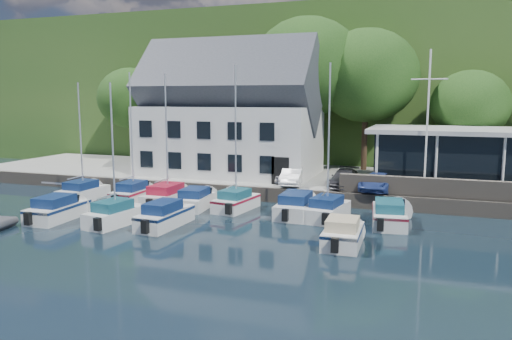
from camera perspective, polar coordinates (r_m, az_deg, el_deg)
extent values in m
plane|color=black|center=(24.28, -2.27, -9.06)|extent=(180.00, 180.00, 0.00)
cube|color=gray|center=(40.53, 6.82, -1.32)|extent=(60.00, 13.00, 1.00)
cube|color=#635A4F|center=(34.31, 4.47, -3.05)|extent=(60.00, 0.30, 1.00)
cube|color=#294F1D|center=(83.98, 13.56, 8.61)|extent=(160.00, 75.00, 16.00)
cube|color=olive|center=(91.98, 19.36, 13.42)|extent=(50.00, 30.00, 0.30)
cube|color=#635A4F|center=(33.61, 24.89, -2.14)|extent=(18.00, 0.50, 1.20)
imported|color=#B4B4B9|center=(37.17, 3.50, -0.45)|extent=(1.84, 3.62, 1.18)
imported|color=silver|center=(36.00, 4.21, -0.63)|extent=(1.85, 4.14, 1.32)
imported|color=#2F2F34|center=(35.64, 10.09, -0.91)|extent=(1.73, 4.22, 1.22)
imported|color=navy|center=(34.63, 13.71, -1.25)|extent=(1.84, 3.86, 1.28)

